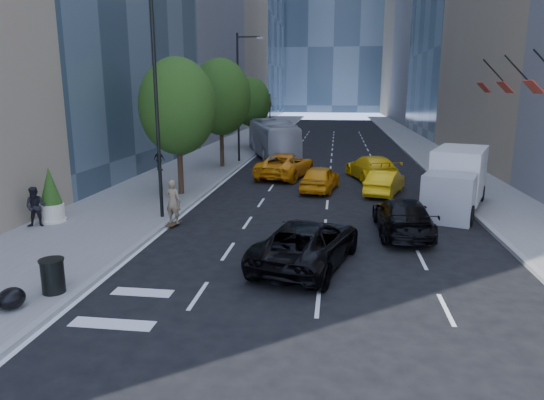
# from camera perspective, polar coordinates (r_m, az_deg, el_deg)

# --- Properties ---
(ground) EXTENTS (160.00, 160.00, 0.00)m
(ground) POSITION_cam_1_polar(r_m,az_deg,el_deg) (17.84, 2.72, -6.40)
(ground) COLOR black
(ground) RESTS_ON ground
(sidewalk_left) EXTENTS (6.00, 120.00, 0.15)m
(sidewalk_left) POSITION_cam_1_polar(r_m,az_deg,el_deg) (48.27, -4.94, 5.95)
(sidewalk_left) COLOR slate
(sidewalk_left) RESTS_ON ground
(sidewalk_right) EXTENTS (4.00, 120.00, 0.15)m
(sidewalk_right) POSITION_cam_1_polar(r_m,az_deg,el_deg) (47.93, 17.95, 5.32)
(sidewalk_right) COLOR slate
(sidewalk_right) RESTS_ON ground
(lamp_near) EXTENTS (2.13, 0.22, 10.00)m
(lamp_near) POSITION_cam_1_polar(r_m,az_deg,el_deg) (22.16, -13.08, 12.38)
(lamp_near) COLOR black
(lamp_near) RESTS_ON sidewalk_left
(lamp_far) EXTENTS (2.13, 0.22, 10.00)m
(lamp_far) POSITION_cam_1_polar(r_m,az_deg,el_deg) (39.54, -3.76, 12.77)
(lamp_far) COLOR black
(lamp_far) RESTS_ON sidewalk_left
(tree_near) EXTENTS (4.20, 4.20, 7.46)m
(tree_near) POSITION_cam_1_polar(r_m,az_deg,el_deg) (27.19, -11.03, 10.74)
(tree_near) COLOR #2F2312
(tree_near) RESTS_ON sidewalk_left
(tree_mid) EXTENTS (4.50, 4.50, 7.99)m
(tree_mid) POSITION_cam_1_polar(r_m,az_deg,el_deg) (36.80, -6.05, 11.95)
(tree_mid) COLOR #2F2312
(tree_mid) RESTS_ON sidewalk_left
(tree_far) EXTENTS (3.90, 3.90, 6.92)m
(tree_far) POSITION_cam_1_polar(r_m,az_deg,el_deg) (49.55, -2.46, 11.44)
(tree_far) COLOR #2F2312
(tree_far) RESTS_ON sidewalk_left
(traffic_signal) EXTENTS (2.48, 0.53, 5.20)m
(traffic_signal) POSITION_cam_1_polar(r_m,az_deg,el_deg) (57.34, -0.24, 11.26)
(traffic_signal) COLOR black
(traffic_signal) RESTS_ON sidewalk_left
(facade_flags) EXTENTS (1.85, 13.30, 2.05)m
(facade_flags) POSITION_cam_1_polar(r_m,az_deg,el_deg) (28.34, 27.29, 12.11)
(facade_flags) COLOR black
(facade_flags) RESTS_ON ground
(skateboarder) EXTENTS (0.78, 0.59, 1.95)m
(skateboarder) POSITION_cam_1_polar(r_m,az_deg,el_deg) (21.55, -11.55, -0.55)
(skateboarder) COLOR #836F51
(skateboarder) RESTS_ON ground
(black_sedan_lincoln) EXTENTS (3.96, 6.12, 1.57)m
(black_sedan_lincoln) POSITION_cam_1_polar(r_m,az_deg,el_deg) (16.61, 4.17, -5.04)
(black_sedan_lincoln) COLOR black
(black_sedan_lincoln) RESTS_ON ground
(black_sedan_mercedes) EXTENTS (2.23, 5.25, 1.51)m
(black_sedan_mercedes) POSITION_cam_1_polar(r_m,az_deg,el_deg) (20.79, 15.12, -1.86)
(black_sedan_mercedes) COLOR black
(black_sedan_mercedes) RESTS_ON ground
(taxi_a) EXTENTS (2.51, 4.70, 1.52)m
(taxi_a) POSITION_cam_1_polar(r_m,az_deg,el_deg) (28.76, 5.69, 2.57)
(taxi_a) COLOR orange
(taxi_a) RESTS_ON ground
(taxi_b) EXTENTS (2.70, 4.52, 1.41)m
(taxi_b) POSITION_cam_1_polar(r_m,az_deg,el_deg) (28.38, 13.14, 2.03)
(taxi_b) COLOR #ECB30C
(taxi_b) RESTS_ON ground
(taxi_c) EXTENTS (4.01, 6.39, 1.65)m
(taxi_c) POSITION_cam_1_polar(r_m,az_deg,el_deg) (33.06, 1.61, 4.09)
(taxi_c) COLOR orange
(taxi_c) RESTS_ON ground
(taxi_d) EXTENTS (3.64, 6.02, 1.63)m
(taxi_d) POSITION_cam_1_polar(r_m,az_deg,el_deg) (32.77, 11.65, 3.74)
(taxi_d) COLOR yellow
(taxi_d) RESTS_ON ground
(city_bus) EXTENTS (6.07, 11.83, 3.22)m
(city_bus) POSITION_cam_1_polar(r_m,az_deg,el_deg) (43.42, 0.08, 7.25)
(city_bus) COLOR #B9BBC0
(city_bus) RESTS_ON ground
(box_truck) EXTENTS (4.31, 6.68, 3.01)m
(box_truck) POSITION_cam_1_polar(r_m,az_deg,el_deg) (25.53, 20.87, 2.22)
(box_truck) COLOR silver
(box_truck) RESTS_ON ground
(pedestrian_a) EXTENTS (0.99, 0.86, 1.73)m
(pedestrian_a) POSITION_cam_1_polar(r_m,az_deg,el_deg) (22.87, -26.04, -0.74)
(pedestrian_a) COLOR black
(pedestrian_a) RESTS_ON sidewalk_left
(pedestrian_b) EXTENTS (1.01, 0.67, 1.60)m
(pedestrian_b) POSITION_cam_1_polar(r_m,az_deg,el_deg) (35.82, -13.12, 4.65)
(pedestrian_b) COLOR black
(pedestrian_b) RESTS_ON sidewalk_left
(trash_can) EXTENTS (0.64, 0.64, 0.97)m
(trash_can) POSITION_cam_1_polar(r_m,az_deg,el_deg) (15.45, -24.38, -8.21)
(trash_can) COLOR black
(trash_can) RESTS_ON sidewalk_left
(planter_shrub) EXTENTS (1.02, 1.02, 2.44)m
(planter_shrub) POSITION_cam_1_polar(r_m,az_deg,el_deg) (23.39, -24.58, 0.43)
(planter_shrub) COLOR beige
(planter_shrub) RESTS_ON sidewalk_left
(garbage_bags) EXTENTS (1.17, 1.13, 0.58)m
(garbage_bags) POSITION_cam_1_polar(r_m,az_deg,el_deg) (14.93, -29.37, -10.33)
(garbage_bags) COLOR black
(garbage_bags) RESTS_ON sidewalk_left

